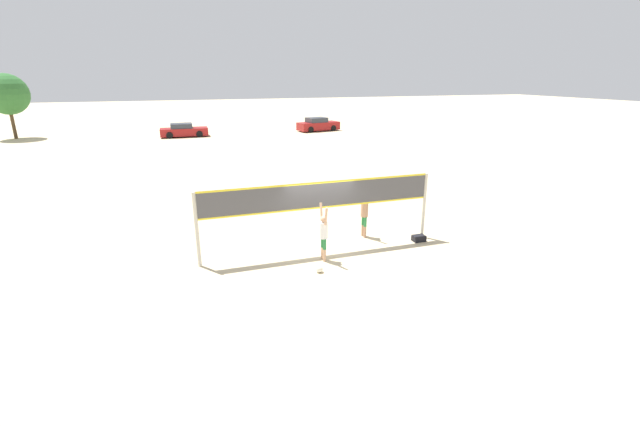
{
  "coord_description": "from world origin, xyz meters",
  "views": [
    {
      "loc": [
        -4.53,
        -13.48,
        6.03
      ],
      "look_at": [
        0.0,
        0.0,
        1.39
      ],
      "focal_mm": 24.0,
      "sensor_mm": 36.0,
      "label": 1
    }
  ],
  "objects_px": {
    "player_spiker": "(324,232)",
    "parked_car_mid": "(184,131)",
    "parked_car_near": "(318,125)",
    "player_blocker": "(364,211)",
    "volleyball_net": "(320,201)",
    "volleyball": "(319,269)",
    "tree_left_cluster": "(7,94)",
    "gear_bag": "(419,238)"
  },
  "relations": [
    {
      "from": "player_spiker",
      "to": "parked_car_mid",
      "type": "distance_m",
      "value": 33.37
    },
    {
      "from": "player_spiker",
      "to": "parked_car_mid",
      "type": "bearing_deg",
      "value": 6.09
    },
    {
      "from": "parked_car_near",
      "to": "parked_car_mid",
      "type": "bearing_deg",
      "value": 168.9
    },
    {
      "from": "parked_car_near",
      "to": "player_blocker",
      "type": "bearing_deg",
      "value": -116.7
    },
    {
      "from": "volleyball_net",
      "to": "parked_car_mid",
      "type": "height_order",
      "value": "volleyball_net"
    },
    {
      "from": "volleyball_net",
      "to": "parked_car_mid",
      "type": "relative_size",
      "value": 1.84
    },
    {
      "from": "volleyball",
      "to": "tree_left_cluster",
      "type": "xyz_separation_m",
      "value": [
        -18.86,
        37.91,
        4.11
      ]
    },
    {
      "from": "volleyball_net",
      "to": "player_blocker",
      "type": "xyz_separation_m",
      "value": [
        2.05,
        0.76,
        -0.78
      ]
    },
    {
      "from": "volleyball",
      "to": "player_spiker",
      "type": "bearing_deg",
      "value": 63.0
    },
    {
      "from": "player_spiker",
      "to": "tree_left_cluster",
      "type": "height_order",
      "value": "tree_left_cluster"
    },
    {
      "from": "player_spiker",
      "to": "parked_car_near",
      "type": "xyz_separation_m",
      "value": [
        10.82,
        33.27,
        -0.35
      ]
    },
    {
      "from": "parked_car_near",
      "to": "player_spiker",
      "type": "bearing_deg",
      "value": -119.5
    },
    {
      "from": "parked_car_near",
      "to": "tree_left_cluster",
      "type": "relative_size",
      "value": 0.8
    },
    {
      "from": "player_spiker",
      "to": "volleyball",
      "type": "xyz_separation_m",
      "value": [
        -0.44,
        -0.86,
        -0.91
      ]
    },
    {
      "from": "player_blocker",
      "to": "volleyball",
      "type": "height_order",
      "value": "player_blocker"
    },
    {
      "from": "parked_car_mid",
      "to": "player_spiker",
      "type": "bearing_deg",
      "value": -83.49
    },
    {
      "from": "parked_car_mid",
      "to": "tree_left_cluster",
      "type": "height_order",
      "value": "tree_left_cluster"
    },
    {
      "from": "parked_car_mid",
      "to": "tree_left_cluster",
      "type": "bearing_deg",
      "value": 166.6
    },
    {
      "from": "volleyball",
      "to": "tree_left_cluster",
      "type": "height_order",
      "value": "tree_left_cluster"
    },
    {
      "from": "volleyball_net",
      "to": "volleyball",
      "type": "xyz_separation_m",
      "value": [
        -0.59,
        -1.7,
        -1.73
      ]
    },
    {
      "from": "gear_bag",
      "to": "parked_car_mid",
      "type": "distance_m",
      "value": 33.54
    },
    {
      "from": "gear_bag",
      "to": "volleyball_net",
      "type": "bearing_deg",
      "value": 174.87
    },
    {
      "from": "parked_car_mid",
      "to": "volleyball_net",
      "type": "bearing_deg",
      "value": -83.05
    },
    {
      "from": "volleyball_net",
      "to": "player_spiker",
      "type": "height_order",
      "value": "volleyball_net"
    },
    {
      "from": "volleyball",
      "to": "gear_bag",
      "type": "height_order",
      "value": "volleyball"
    },
    {
      "from": "player_spiker",
      "to": "parked_car_near",
      "type": "bearing_deg",
      "value": -18.01
    },
    {
      "from": "player_blocker",
      "to": "parked_car_mid",
      "type": "height_order",
      "value": "player_blocker"
    },
    {
      "from": "gear_bag",
      "to": "tree_left_cluster",
      "type": "distance_m",
      "value": 43.54
    },
    {
      "from": "volleyball",
      "to": "parked_car_near",
      "type": "bearing_deg",
      "value": 71.75
    },
    {
      "from": "gear_bag",
      "to": "parked_car_mid",
      "type": "relative_size",
      "value": 0.1
    },
    {
      "from": "volleyball_net",
      "to": "gear_bag",
      "type": "distance_m",
      "value": 4.23
    },
    {
      "from": "player_spiker",
      "to": "parked_car_mid",
      "type": "xyz_separation_m",
      "value": [
        -3.54,
        33.18,
        -0.41
      ]
    },
    {
      "from": "player_blocker",
      "to": "gear_bag",
      "type": "bearing_deg",
      "value": 58.37
    },
    {
      "from": "parked_car_mid",
      "to": "player_blocker",
      "type": "bearing_deg",
      "value": -79.25
    },
    {
      "from": "player_spiker",
      "to": "parked_car_near",
      "type": "distance_m",
      "value": 34.99
    },
    {
      "from": "gear_bag",
      "to": "parked_car_near",
      "type": "relative_size",
      "value": 0.1
    },
    {
      "from": "gear_bag",
      "to": "parked_car_near",
      "type": "height_order",
      "value": "parked_car_near"
    },
    {
      "from": "gear_bag",
      "to": "player_blocker",
      "type": "bearing_deg",
      "value": 148.37
    },
    {
      "from": "player_blocker",
      "to": "gear_bag",
      "type": "height_order",
      "value": "player_blocker"
    },
    {
      "from": "parked_car_mid",
      "to": "tree_left_cluster",
      "type": "xyz_separation_m",
      "value": [
        -15.75,
        3.88,
        3.61
      ]
    },
    {
      "from": "player_spiker",
      "to": "gear_bag",
      "type": "bearing_deg",
      "value": -82.84
    },
    {
      "from": "tree_left_cluster",
      "to": "volleyball_net",
      "type": "bearing_deg",
      "value": -61.75
    }
  ]
}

